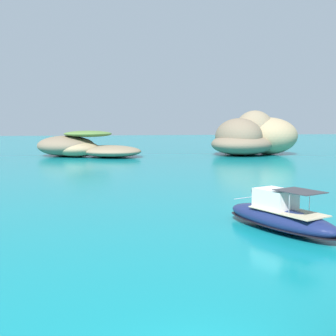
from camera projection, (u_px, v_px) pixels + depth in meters
The scene contains 3 objects.
islet_large at pixel (251, 138), 77.38m from camera, with size 20.74×19.38×8.40m.
islet_small at pixel (81, 147), 73.36m from camera, with size 22.75×18.57×4.63m.
motorboat_navy at pixel (279, 216), 22.41m from camera, with size 4.84×7.93×2.39m.
Camera 1 is at (-2.65, -8.28, 5.87)m, focal length 43.35 mm.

